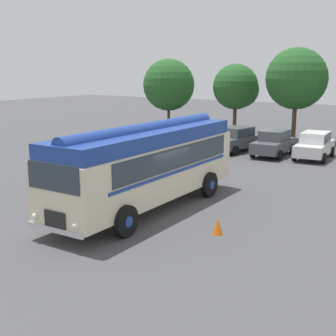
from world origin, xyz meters
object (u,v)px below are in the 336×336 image
Objects in this scene: car_mid_left at (236,139)px; car_mid_right at (274,143)px; car_near_left at (196,136)px; car_far_right at (314,145)px; traffic_cone at (218,227)px; vintage_bus at (147,162)px.

car_mid_left is 2.74m from car_mid_right.
car_mid_left is (2.99, 0.24, 0.00)m from car_near_left.
car_far_right is 15.65m from traffic_cone.
car_near_left is 8.25m from car_far_right.
car_mid_right and car_far_right have the same top height.
car_mid_right is at bearing -169.18° from car_far_right.
vintage_bus reaches higher than car_mid_right.
car_mid_left is 8.01× the size of traffic_cone.
car_near_left is at bearing -175.70° from car_far_right.
traffic_cone is at bearing -66.04° from car_mid_left.
vintage_bus is 2.35× the size of car_far_right.
car_far_right is (2.32, 14.46, -1.05)m from vintage_bus.
car_mid_left is 16.63m from traffic_cone.
car_mid_right is (2.74, -0.10, 0.00)m from car_mid_left.
car_near_left is 0.99× the size of car_far_right.
car_mid_left and car_far_right have the same top height.
car_mid_right is at bearing 104.89° from traffic_cone.
car_near_left reaches higher than traffic_cone.
car_far_right is at bearing 80.90° from vintage_bus.
car_far_right is (5.24, 0.38, 0.00)m from car_mid_left.
car_near_left is at bearing 113.12° from vintage_bus.
vintage_bus reaches higher than traffic_cone.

